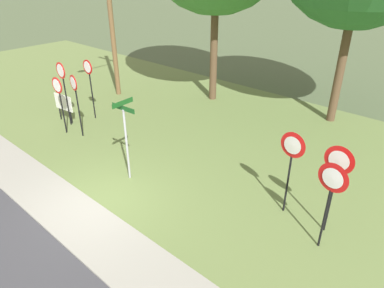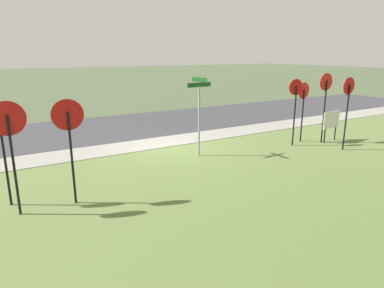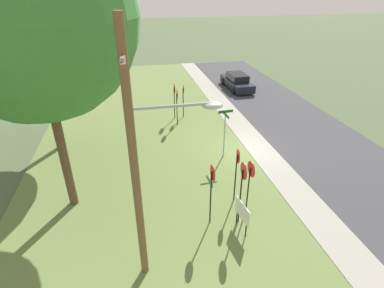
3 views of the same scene
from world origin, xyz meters
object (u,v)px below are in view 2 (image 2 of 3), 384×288
stop_sign_near_left (325,93)px  street_name_post (199,110)px  notice_board (331,121)px  yield_sign_far_left (69,127)px  stop_sign_far_left (348,99)px  stop_sign_far_center (303,99)px  stop_sign_near_right (295,99)px  yield_sign_near_left (1,130)px  yield_sign_near_right (9,131)px

stop_sign_near_left → street_name_post: bearing=-8.5°
notice_board → street_name_post: bearing=-17.3°
yield_sign_far_left → street_name_post: street_name_post is taller
stop_sign_far_left → stop_sign_far_center: bearing=-77.3°
stop_sign_near_right → stop_sign_far_center: stop_sign_near_right is taller
stop_sign_near_left → notice_board: (-0.44, 0.08, -1.16)m
yield_sign_near_left → notice_board: 11.76m
stop_sign_far_left → yield_sign_near_right: stop_sign_far_left is taller
yield_sign_near_left → yield_sign_near_right: size_ratio=0.95×
yield_sign_near_right → yield_sign_far_left: 1.22m
yield_sign_far_left → stop_sign_far_left: bearing=-178.1°
yield_sign_near_left → yield_sign_far_left: 1.51m
stop_sign_far_center → yield_sign_near_right: yield_sign_near_right is taller
notice_board → stop_sign_near_left: bearing=-16.5°
stop_sign_near_right → street_name_post: size_ratio=0.94×
notice_board → yield_sign_near_right: bearing=-3.2°
yield_sign_far_left → notice_board: yield_sign_far_left is taller
yield_sign_near_right → yield_sign_far_left: size_ratio=1.02×
street_name_post → notice_board: (-5.69, 1.05, -0.80)m
stop_sign_far_center → yield_sign_far_left: yield_sign_far_left is taller
stop_sign_far_left → yield_sign_near_left: stop_sign_far_left is taller
stop_sign_far_center → notice_board: stop_sign_far_center is taller
stop_sign_near_right → yield_sign_near_left: 9.93m
yield_sign_far_left → notice_board: (-10.36, -0.77, -1.05)m
stop_sign_far_left → yield_sign_far_left: size_ratio=1.06×
stop_sign_near_right → stop_sign_far_left: bearing=138.3°
yield_sign_near_left → stop_sign_far_left: bearing=-178.6°
stop_sign_near_right → stop_sign_far_left: size_ratio=0.96×
stop_sign_far_left → street_name_post: (5.05, -2.11, -0.27)m
stop_sign_far_left → stop_sign_far_center: size_ratio=1.12×
stop_sign_near_left → stop_sign_near_right: (1.35, -0.28, -0.17)m
stop_sign_near_right → street_name_post: bearing=-1.2°
stop_sign_far_center → street_name_post: bearing=-7.4°
stop_sign_far_center → yield_sign_far_left: (9.33, 1.41, 0.16)m
stop_sign_far_center → yield_sign_near_right: size_ratio=0.94×
stop_sign_near_left → street_name_post: stop_sign_near_left is taller
stop_sign_near_left → yield_sign_near_left: bearing=2.8°
yield_sign_near_left → yield_sign_far_left: size_ratio=0.97×
stop_sign_far_left → street_name_post: bearing=-23.0°
stop_sign_far_left → notice_board: stop_sign_far_left is taller
stop_sign_near_left → street_name_post: 5.34m
yield_sign_near_right → stop_sign_far_center: bearing=-170.8°
yield_sign_near_right → stop_sign_far_left: bearing=-179.9°
yield_sign_near_right → notice_board: size_ratio=2.05×
yield_sign_far_left → street_name_post: bearing=-155.2°
stop_sign_near_left → stop_sign_near_right: 1.39m
stop_sign_far_left → notice_board: bearing=-121.2°
notice_board → yield_sign_far_left: bearing=-2.6°
stop_sign_near_left → notice_board: size_ratio=2.21×
stop_sign_far_center → street_name_post: size_ratio=0.88×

